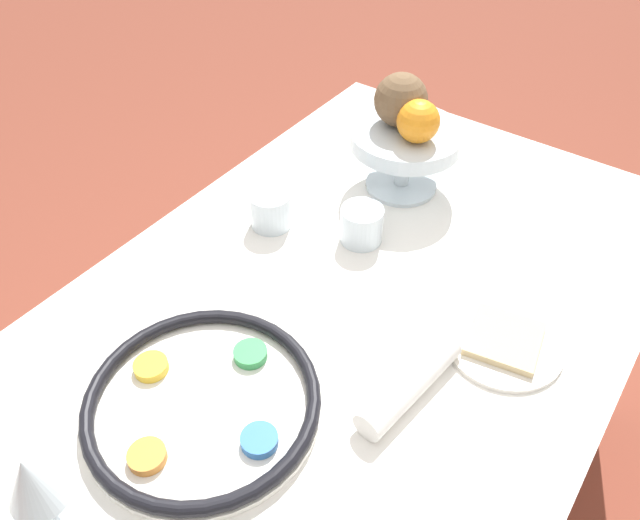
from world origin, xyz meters
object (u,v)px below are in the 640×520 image
at_px(cup_mid, 362,225).
at_px(coconut, 401,100).
at_px(wine_glass, 33,481).
at_px(napkin_roll, 410,384).
at_px(bread_plate, 504,341).
at_px(orange_fruit, 418,121).
at_px(seder_plate, 203,402).
at_px(cup_far, 390,115).
at_px(fruit_stand, 405,143).
at_px(cup_near, 271,210).

bearing_deg(cup_mid, coconut, 13.64).
height_order(wine_glass, coconut, coconut).
bearing_deg(napkin_roll, cup_mid, 44.43).
bearing_deg(bread_plate, wine_glass, 150.71).
relative_size(orange_fruit, coconut, 0.78).
relative_size(seder_plate, napkin_roll, 1.65).
height_order(orange_fruit, napkin_roll, orange_fruit).
bearing_deg(seder_plate, bread_plate, -39.80).
bearing_deg(coconut, wine_glass, -177.50).
bearing_deg(cup_far, cup_mid, -156.51).
relative_size(bread_plate, cup_far, 2.38).
height_order(napkin_roll, cup_mid, cup_mid).
xyz_separation_m(fruit_stand, bread_plate, (-0.26, -0.33, -0.09)).
bearing_deg(napkin_roll, coconut, 33.13).
xyz_separation_m(fruit_stand, napkin_roll, (-0.42, -0.25, -0.08)).
relative_size(wine_glass, cup_mid, 1.92).
relative_size(orange_fruit, cup_mid, 1.02).
bearing_deg(bread_plate, orange_fruit, 51.36).
height_order(seder_plate, napkin_roll, napkin_roll).
xyz_separation_m(bread_plate, cup_far, (0.43, 0.46, 0.03)).
height_order(orange_fruit, bread_plate, orange_fruit).
height_order(bread_plate, cup_far, cup_far).
xyz_separation_m(orange_fruit, bread_plate, (-0.24, -0.30, -0.16)).
relative_size(wine_glass, cup_far, 1.92).
relative_size(cup_near, cup_far, 1.00).
xyz_separation_m(seder_plate, cup_mid, (0.42, 0.02, 0.02)).
bearing_deg(seder_plate, cup_near, 25.60).
height_order(wine_glass, napkin_roll, wine_glass).
xyz_separation_m(seder_plate, napkin_roll, (0.19, -0.22, 0.01)).
xyz_separation_m(napkin_roll, cup_far, (0.59, 0.39, 0.01)).
relative_size(seder_plate, coconut, 3.30).
distance_m(fruit_stand, coconut, 0.08).
height_order(fruit_stand, cup_near, fruit_stand).
relative_size(seder_plate, fruit_stand, 1.53).
bearing_deg(cup_near, orange_fruit, -36.93).
distance_m(bread_plate, napkin_roll, 0.18).
height_order(fruit_stand, napkin_roll, fruit_stand).
bearing_deg(cup_mid, cup_near, 110.96).
height_order(seder_plate, fruit_stand, fruit_stand).
xyz_separation_m(fruit_stand, cup_near, (-0.24, 0.13, -0.07)).
bearing_deg(napkin_roll, wine_glass, 148.87).
height_order(fruit_stand, cup_far, fruit_stand).
relative_size(coconut, napkin_roll, 0.50).
relative_size(orange_fruit, napkin_roll, 0.39).
bearing_deg(seder_plate, orange_fruit, 0.93).
xyz_separation_m(coconut, napkin_roll, (-0.43, -0.28, -0.15)).
bearing_deg(cup_near, bread_plate, -92.27).
distance_m(fruit_stand, orange_fruit, 0.08).
distance_m(seder_plate, bread_plate, 0.45).
xyz_separation_m(seder_plate, wine_glass, (-0.22, 0.03, 0.09)).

